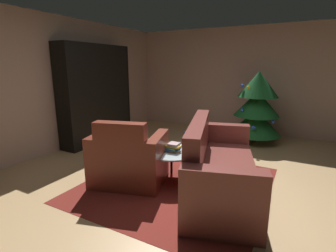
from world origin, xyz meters
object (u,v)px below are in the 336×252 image
object	(u,v)px
couch_red	(218,168)
coffee_table	(172,154)
bookshelf_unit	(101,94)
armchair_red	(129,160)
bottle_on_table	(185,143)
decorated_tree	(257,106)
book_stack_on_table	(173,147)

from	to	relation	value
couch_red	coffee_table	world-z (taller)	couch_red
bookshelf_unit	armchair_red	xyz separation A→B (m)	(1.82, -1.47, -0.69)
bottle_on_table	bookshelf_unit	bearing A→B (deg)	158.88
bottle_on_table	decorated_tree	world-z (taller)	decorated_tree
bookshelf_unit	couch_red	size ratio (longest dim) A/B	0.93
bookshelf_unit	bottle_on_table	world-z (taller)	bookshelf_unit
bottle_on_table	coffee_table	bearing A→B (deg)	-130.57
coffee_table	decorated_tree	distance (m)	2.63
coffee_table	decorated_tree	world-z (taller)	decorated_tree
bookshelf_unit	book_stack_on_table	world-z (taller)	bookshelf_unit
bookshelf_unit	book_stack_on_table	size ratio (longest dim) A/B	8.93
armchair_red	bookshelf_unit	bearing A→B (deg)	141.08
decorated_tree	bookshelf_unit	bearing A→B (deg)	-154.97
book_stack_on_table	decorated_tree	size ratio (longest dim) A/B	0.15
couch_red	bottle_on_table	bearing A→B (deg)	162.05
bookshelf_unit	coffee_table	size ratio (longest dim) A/B	2.76
armchair_red	book_stack_on_table	size ratio (longest dim) A/B	5.01
bookshelf_unit	coffee_table	world-z (taller)	bookshelf_unit
couch_red	coffee_table	bearing A→B (deg)	177.91
armchair_red	bottle_on_table	bearing A→B (deg)	40.52
armchair_red	decorated_tree	world-z (taller)	decorated_tree
coffee_table	bottle_on_table	bearing A→B (deg)	49.43
couch_red	book_stack_on_table	bearing A→B (deg)	178.10
bottle_on_table	decorated_tree	size ratio (longest dim) A/B	0.17
coffee_table	book_stack_on_table	bearing A→B (deg)	-7.42
couch_red	decorated_tree	xyz separation A→B (m)	(0.02, 2.53, 0.46)
bookshelf_unit	coffee_table	bearing A→B (deg)	-25.46
couch_red	book_stack_on_table	world-z (taller)	couch_red
bookshelf_unit	bottle_on_table	size ratio (longest dim) A/B	7.76
armchair_red	coffee_table	distance (m)	0.61
book_stack_on_table	bottle_on_table	distance (m)	0.20
bookshelf_unit	decorated_tree	size ratio (longest dim) A/B	1.35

